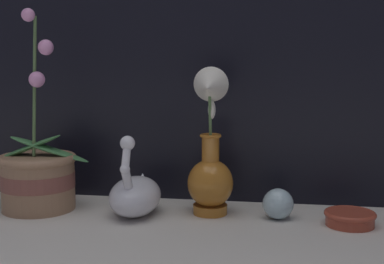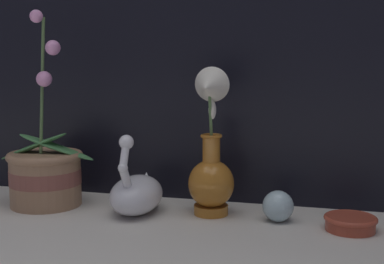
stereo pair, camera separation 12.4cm
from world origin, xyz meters
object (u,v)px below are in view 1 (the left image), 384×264
blue_vase (210,161)px  amber_dish (350,217)px  orchid_potted_plant (38,175)px  glass_sphere (278,204)px  swan_figurine (136,194)px

blue_vase → amber_dish: (0.32, -0.04, -0.11)m
orchid_potted_plant → blue_vase: 0.43m
orchid_potted_plant → glass_sphere: orchid_potted_plant is taller
swan_figurine → glass_sphere: bearing=3.5°
swan_figurine → glass_sphere: 0.34m
blue_vase → amber_dish: 0.34m
blue_vase → glass_sphere: size_ratio=4.90×
swan_figurine → blue_vase: bearing=9.8°
orchid_potted_plant → amber_dish: orchid_potted_plant is taller
orchid_potted_plant → glass_sphere: bearing=0.9°
blue_vase → glass_sphere: blue_vase is taller
orchid_potted_plant → amber_dish: size_ratio=4.27×
glass_sphere → orchid_potted_plant: bearing=-179.1°
amber_dish → blue_vase: bearing=173.7°
glass_sphere → amber_dish: size_ratio=0.63×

